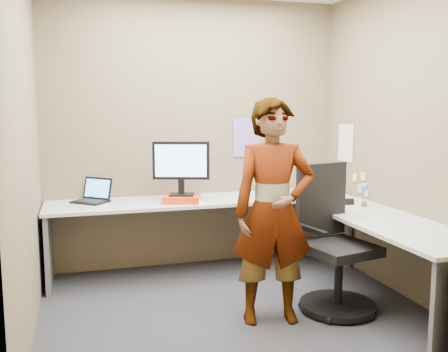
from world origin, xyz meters
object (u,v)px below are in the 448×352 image
object	(u,v)px
desk	(267,224)
monitor	(181,164)
office_chair	(333,252)
person	(273,212)

from	to	relation	value
desk	monitor	world-z (taller)	monitor
desk	office_chair	xyz separation A→B (m)	(0.34, -0.58, -0.12)
desk	person	world-z (taller)	person
desk	monitor	bearing A→B (deg)	144.36
office_chair	person	size ratio (longest dim) A/B	0.68
office_chair	person	xyz separation A→B (m)	(-0.55, -0.08, 0.38)
monitor	office_chair	size ratio (longest dim) A/B	0.45
office_chair	person	bearing A→B (deg)	175.84
desk	monitor	xyz separation A→B (m)	(-0.67, 0.48, 0.50)
office_chair	desk	bearing A→B (deg)	108.24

